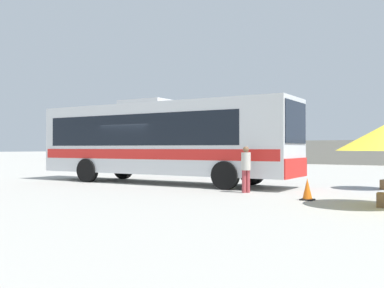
{
  "coord_description": "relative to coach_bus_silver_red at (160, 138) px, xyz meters",
  "views": [
    {
      "loc": [
        12.63,
        -14.52,
        1.51
      ],
      "look_at": [
        0.62,
        3.23,
        1.71
      ],
      "focal_mm": 40.99,
      "sensor_mm": 36.0,
      "label": 1
    }
  ],
  "objects": [
    {
      "name": "ground_plane",
      "position": [
        -0.92,
        9.66,
        -1.93
      ],
      "size": [
        300.0,
        300.0,
        0.0
      ],
      "primitive_type": "plane",
      "color": "#A3A099"
    },
    {
      "name": "parked_car_second_black",
      "position": [
        -9.99,
        22.7,
        -1.16
      ],
      "size": [
        4.41,
        2.29,
        1.46
      ],
      "color": "black",
      "rests_on": "ground_plane"
    },
    {
      "name": "traffic_cone_on_apron",
      "position": [
        7.37,
        -2.47,
        -1.62
      ],
      "size": [
        0.36,
        0.36,
        0.64
      ],
      "color": "black",
      "rests_on": "ground_plane"
    },
    {
      "name": "parked_car_leftmost_black",
      "position": [
        -15.7,
        22.81,
        -1.13
      ],
      "size": [
        4.46,
        2.14,
        1.51
      ],
      "color": "black",
      "rests_on": "ground_plane"
    },
    {
      "name": "roadside_tree_left",
      "position": [
        -20.64,
        30.95,
        2.7
      ],
      "size": [
        3.97,
        3.97,
        6.34
      ],
      "color": "brown",
      "rests_on": "ground_plane"
    },
    {
      "name": "perimeter_wall",
      "position": [
        -0.92,
        25.68,
        -0.82
      ],
      "size": [
        80.0,
        0.3,
        2.23
      ],
      "primitive_type": "cube",
      "color": "#9E998C",
      "rests_on": "ground_plane"
    },
    {
      "name": "attendant_by_bus_door",
      "position": [
        4.92,
        -1.56,
        -1.04
      ],
      "size": [
        0.45,
        0.45,
        1.57
      ],
      "color": "#99383D",
      "rests_on": "ground_plane"
    },
    {
      "name": "coach_bus_silver_red",
      "position": [
        0.0,
        0.0,
        0.0
      ],
      "size": [
        11.84,
        3.18,
        3.62
      ],
      "color": "silver",
      "rests_on": "ground_plane"
    },
    {
      "name": "roadside_tree_midleft",
      "position": [
        -11.55,
        31.39,
        1.86
      ],
      "size": [
        3.8,
        3.8,
        5.42
      ],
      "color": "brown",
      "rests_on": "ground_plane"
    }
  ]
}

